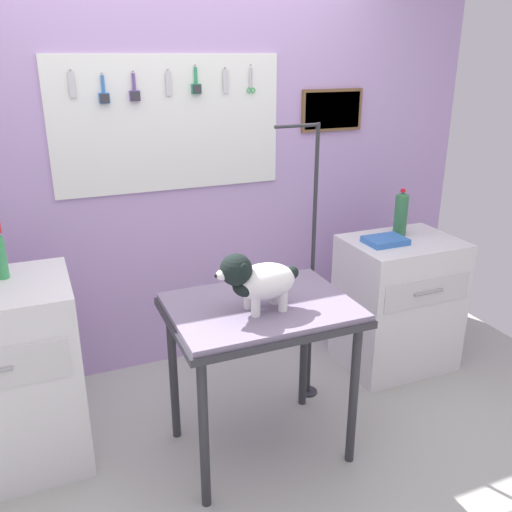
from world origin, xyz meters
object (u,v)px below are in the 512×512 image
at_px(dog, 257,280).
at_px(soda_bottle, 401,214).
at_px(grooming_arm, 311,279).
at_px(cabinet_right, 398,303).
at_px(grooming_table, 261,321).

xyz_separation_m(dog, soda_bottle, (1.22, 0.61, 0.01)).
bearing_deg(soda_bottle, grooming_arm, -164.15).
relative_size(grooming_arm, dog, 3.95).
bearing_deg(grooming_arm, dog, -140.85).
distance_m(dog, cabinet_right, 1.40).
height_order(grooming_table, soda_bottle, soda_bottle).
relative_size(grooming_table, dog, 2.16).
bearing_deg(dog, soda_bottle, 26.44).
distance_m(grooming_table, soda_bottle, 1.32).
height_order(cabinet_right, soda_bottle, soda_bottle).
height_order(grooming_table, cabinet_right, cabinet_right).
bearing_deg(soda_bottle, cabinet_right, -110.74).
bearing_deg(dog, grooming_arm, 39.15).
xyz_separation_m(grooming_table, dog, (-0.05, -0.06, 0.25)).
relative_size(grooming_table, soda_bottle, 2.95).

